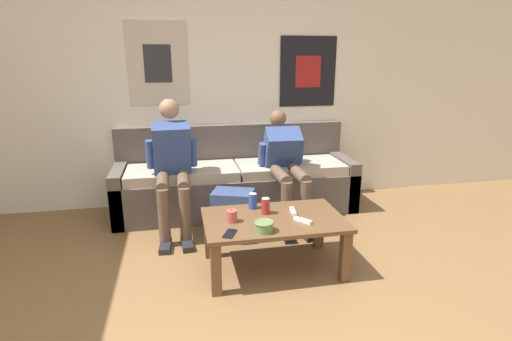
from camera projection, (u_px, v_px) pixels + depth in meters
The scene contains 13 objects.
wall_back at pixel (211, 86), 4.24m from camera, with size 10.00×0.07×2.55m.
couch at pixel (236, 182), 4.21m from camera, with size 2.46×0.72×0.87m.
coffee_table at pixel (274, 227), 3.00m from camera, with size 1.04×0.66×0.41m.
person_seated_adult at pixel (172, 162), 3.63m from camera, with size 0.47×0.84×1.20m.
person_seated_teen at pixel (285, 162), 3.87m from camera, with size 0.47×0.96×1.06m.
backpack at pixel (233, 216), 3.56m from camera, with size 0.42×0.38×0.43m.
ceramic_bowl at pixel (264, 226), 2.74m from camera, with size 0.14×0.14×0.07m.
pillar_candle at pixel (232, 216), 2.90m from camera, with size 0.08×0.08×0.10m.
drink_can_blue at pixel (253, 201), 3.15m from camera, with size 0.07×0.07×0.12m.
drink_can_red at pixel (266, 206), 3.05m from camera, with size 0.07×0.07×0.12m.
game_controller_near_left at pixel (293, 211), 3.07m from camera, with size 0.05×0.15×0.03m.
game_controller_near_right at pixel (303, 220), 2.90m from camera, with size 0.12×0.13×0.03m.
cell_phone at pixel (230, 234), 2.70m from camera, with size 0.12×0.15×0.01m.
Camera 1 is at (-0.39, -1.68, 1.57)m, focal length 28.00 mm.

